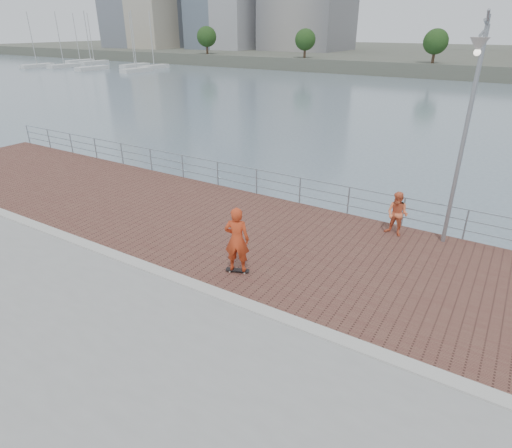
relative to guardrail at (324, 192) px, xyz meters
The scene contains 11 objects.
water 7.50m from the guardrail, 90.00° to the right, with size 400.00×400.00×0.00m, color slate.
brick_lane 3.47m from the guardrail, 90.00° to the right, with size 40.00×6.80×0.02m, color brown.
curb 7.03m from the guardrail, 90.00° to the right, with size 40.00×0.40×0.06m, color #B7B5AD.
far_shore 115.51m from the guardrail, 90.00° to the left, with size 320.00×95.00×2.50m, color #4C5142.
guardrail is the anchor object (origin of this frame).
street_lamp 6.20m from the guardrail, 12.14° to the right, with size 0.49×1.41×6.67m.
skateboard 5.82m from the guardrail, 91.48° to the right, with size 0.70×0.42×0.08m.
skateboarder 5.80m from the guardrail, 91.48° to the right, with size 0.72×0.47×1.96m, color #BF3A19.
bystander 3.19m from the guardrail, 15.90° to the right, with size 0.75×0.59×1.55m, color #EF7446.
shoreline_trees 70.12m from the guardrail, 91.57° to the left, with size 109.74×5.09×6.79m.
marina 94.45m from the guardrail, 145.69° to the left, with size 31.44×21.07×11.22m.
Camera 1 is at (6.01, -7.65, 6.60)m, focal length 30.00 mm.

